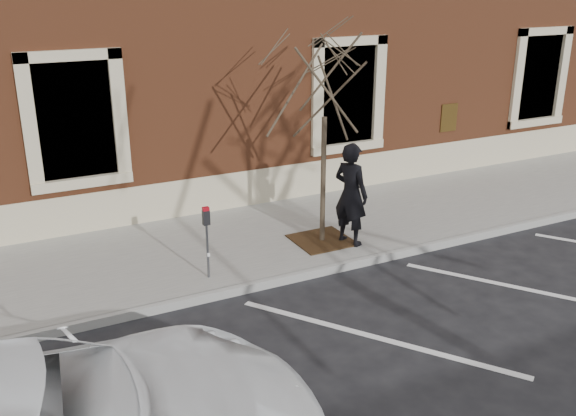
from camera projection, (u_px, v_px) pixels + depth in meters
ground at (304, 278)px, 11.17m from camera, size 120.00×120.00×0.00m
sidewalk_near at (262, 239)px, 12.61m from camera, size 40.00×3.50×0.15m
curb_near at (305, 275)px, 11.11m from camera, size 40.00×0.12×0.15m
parking_stripes at (375, 337)px, 9.33m from camera, size 28.00×4.40×0.01m
building_civic at (161, 16)px, 16.30m from camera, size 40.00×8.62×8.00m
man at (351, 194)px, 11.92m from camera, size 0.70×0.84×1.96m
parking_meter at (207, 229)px, 10.56m from camera, size 0.11×0.09×1.26m
tree_grate at (322, 240)px, 12.34m from camera, size 1.06×1.06×0.03m
sapling at (325, 80)px, 11.30m from camera, size 2.63×2.63×4.39m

